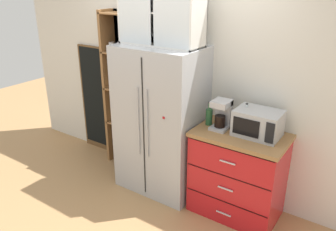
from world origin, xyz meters
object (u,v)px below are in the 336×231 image
object	(u,v)px
mug_charcoal	(243,128)
bottle_green	(209,115)
bottle_clear	(246,119)
coffee_maker	(222,114)
chalkboard_menu	(98,100)
microwave	(258,123)
refrigerator	(161,121)

from	to	relation	value
mug_charcoal	bottle_green	distance (m)	0.38
mug_charcoal	bottle_clear	size ratio (longest dim) A/B	0.39
mug_charcoal	coffee_maker	bearing A→B (deg)	-172.50
chalkboard_menu	microwave	bearing A→B (deg)	-5.01
microwave	bottle_green	xyz separation A→B (m)	(-0.52, -0.03, -0.02)
refrigerator	bottle_green	bearing A→B (deg)	5.19
microwave	chalkboard_menu	bearing A→B (deg)	174.99
bottle_green	chalkboard_menu	xyz separation A→B (m)	(-1.91, 0.24, -0.28)
bottle_clear	chalkboard_menu	distance (m)	2.31
microwave	mug_charcoal	size ratio (longest dim) A/B	3.81
microwave	coffee_maker	bearing A→B (deg)	-173.50
refrigerator	microwave	bearing A→B (deg)	4.27
bottle_clear	microwave	bearing A→B (deg)	-13.36
chalkboard_menu	bottle_clear	bearing A→B (deg)	-4.48
refrigerator	mug_charcoal	xyz separation A→B (m)	(0.97, 0.07, 0.12)
bottle_clear	refrigerator	bearing A→B (deg)	-173.12
coffee_maker	bottle_clear	xyz separation A→B (m)	(0.23, 0.08, -0.02)
bottle_green	microwave	bearing A→B (deg)	3.23
refrigerator	chalkboard_menu	distance (m)	1.35
refrigerator	bottle_green	size ratio (longest dim) A/B	6.77
bottle_green	chalkboard_menu	size ratio (longest dim) A/B	0.17
bottle_green	bottle_clear	bearing A→B (deg)	9.49
coffee_maker	chalkboard_menu	world-z (taller)	chalkboard_menu
mug_charcoal	chalkboard_menu	world-z (taller)	chalkboard_menu
bottle_green	chalkboard_menu	world-z (taller)	chalkboard_menu
refrigerator	bottle_clear	distance (m)	0.99
mug_charcoal	bottle_green	bearing A→B (deg)	-177.38
microwave	coffee_maker	size ratio (longest dim) A/B	1.42
mug_charcoal	bottle_clear	xyz separation A→B (m)	(-0.00, 0.05, 0.09)
refrigerator	mug_charcoal	bearing A→B (deg)	4.18
coffee_maker	bottle_green	size ratio (longest dim) A/B	1.22
bottle_green	bottle_clear	xyz separation A→B (m)	(0.38, 0.06, 0.02)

